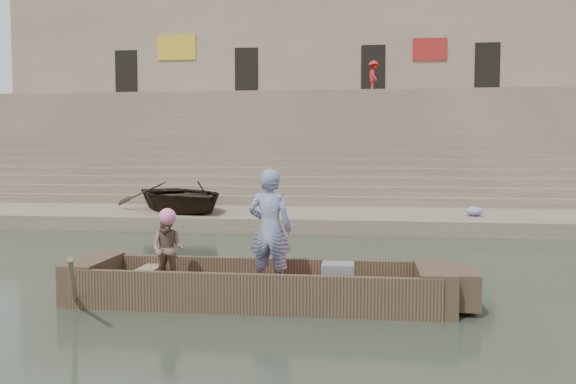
% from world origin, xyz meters
% --- Properties ---
extents(ground, '(120.00, 120.00, 0.00)m').
position_xyz_m(ground, '(0.00, 0.00, 0.00)').
color(ground, '#293427').
rests_on(ground, ground).
extents(lower_landing, '(32.00, 4.00, 0.40)m').
position_xyz_m(lower_landing, '(0.00, 8.00, 0.20)').
color(lower_landing, gray).
rests_on(lower_landing, ground).
extents(mid_landing, '(32.00, 3.00, 2.80)m').
position_xyz_m(mid_landing, '(0.00, 15.50, 1.40)').
color(mid_landing, gray).
rests_on(mid_landing, ground).
extents(upper_landing, '(32.00, 3.00, 5.20)m').
position_xyz_m(upper_landing, '(0.00, 22.50, 2.60)').
color(upper_landing, gray).
rests_on(upper_landing, ground).
extents(ghat_steps, '(32.00, 11.00, 5.20)m').
position_xyz_m(ghat_steps, '(0.00, 17.19, 1.80)').
color(ghat_steps, gray).
rests_on(ghat_steps, ground).
extents(building_wall, '(32.00, 5.07, 11.20)m').
position_xyz_m(building_wall, '(0.00, 26.50, 5.60)').
color(building_wall, tan).
rests_on(building_wall, ground).
extents(main_rowboat, '(5.00, 1.30, 0.22)m').
position_xyz_m(main_rowboat, '(3.16, -1.23, 0.11)').
color(main_rowboat, brown).
rests_on(main_rowboat, ground).
extents(rowboat_trim, '(6.04, 2.63, 1.77)m').
position_xyz_m(rowboat_trim, '(3.37, -1.23, 0.31)').
color(rowboat_trim, brown).
rests_on(rowboat_trim, ground).
extents(standing_man, '(0.69, 0.49, 1.77)m').
position_xyz_m(standing_man, '(3.35, -1.23, 1.10)').
color(standing_man, navy).
rests_on(standing_man, main_rowboat).
extents(rowing_man, '(0.55, 0.43, 1.10)m').
position_xyz_m(rowing_man, '(1.79, -1.21, 0.77)').
color(rowing_man, '#297D5D').
rests_on(rowing_man, main_rowboat).
extents(television, '(0.46, 0.42, 0.40)m').
position_xyz_m(television, '(4.33, -1.23, 0.42)').
color(television, slate).
rests_on(television, main_rowboat).
extents(beached_rowboat, '(5.10, 5.34, 0.90)m').
position_xyz_m(beached_rowboat, '(-0.84, 7.92, 0.85)').
color(beached_rowboat, '#2D2116').
rests_on(beached_rowboat, lower_landing).
extents(pedestrian, '(0.77, 1.13, 1.62)m').
position_xyz_m(pedestrian, '(5.01, 22.29, 6.01)').
color(pedestrian, red).
rests_on(pedestrian, upper_landing).
extents(cloth_bundles, '(16.35, 2.48, 0.26)m').
position_xyz_m(cloth_bundles, '(-0.55, 7.95, 0.53)').
color(cloth_bundles, '#3F5999').
rests_on(cloth_bundles, lower_landing).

